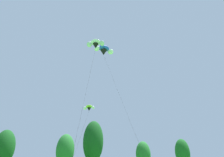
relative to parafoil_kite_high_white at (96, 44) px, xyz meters
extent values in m
ellipsoid|color=#144719|center=(-11.41, 25.85, -14.85)|extent=(4.51, 4.51, 7.88)
ellipsoid|color=#236628|center=(2.19, 25.92, -14.94)|extent=(4.47, 4.47, 7.77)
ellipsoid|color=#144719|center=(10.88, 29.98, -11.99)|extent=(5.78, 5.78, 11.58)
ellipsoid|color=#236628|center=(25.37, 26.68, -15.30)|extent=(4.31, 4.31, 7.30)
ellipsoid|color=#19561E|center=(41.46, 27.83, -14.27)|extent=(4.77, 4.77, 8.63)
ellipsoid|color=white|center=(-0.02, -0.02, 0.32)|extent=(2.12, 1.98, 1.08)
ellipsoid|color=silver|center=(0.88, -0.64, 0.01)|extent=(1.17, 1.35, 1.18)
ellipsoid|color=silver|center=(-0.92, 0.59, 0.01)|extent=(1.30, 1.26, 1.18)
cone|color=black|center=(0.05, 0.07, -0.36)|extent=(1.36, 1.36, 0.84)
cylinder|color=black|center=(-2.50, -4.38, -10.05)|extent=(5.11, 8.91, 18.56)
ellipsoid|color=blue|center=(3.04, 3.77, 2.08)|extent=(2.23, 1.50, 1.15)
ellipsoid|color=white|center=(4.43, 3.76, 1.68)|extent=(1.37, 1.28, 1.34)
ellipsoid|color=white|center=(1.64, 3.78, 1.68)|extent=(1.38, 1.28, 1.34)
cone|color=black|center=(3.04, 3.90, 1.22)|extent=(1.26, 1.26, 1.07)
cylinder|color=black|center=(4.17, -0.85, -9.32)|extent=(2.28, 9.52, 20.02)
ellipsoid|color=#93D633|center=(1.14, 5.43, -9.22)|extent=(1.38, 1.35, 0.68)
ellipsoid|color=white|center=(1.70, 4.93, -9.43)|extent=(0.80, 0.86, 0.77)
ellipsoid|color=white|center=(0.59, 5.94, -9.43)|extent=(0.85, 0.81, 0.77)
cone|color=black|center=(1.19, 5.48, -9.68)|extent=(0.94, 0.94, 0.57)
cylinder|color=black|center=(-1.93, -1.67, -14.65)|extent=(6.25, 14.32, 9.38)
camera|label=1|loc=(-9.54, -27.27, -18.89)|focal=32.69mm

